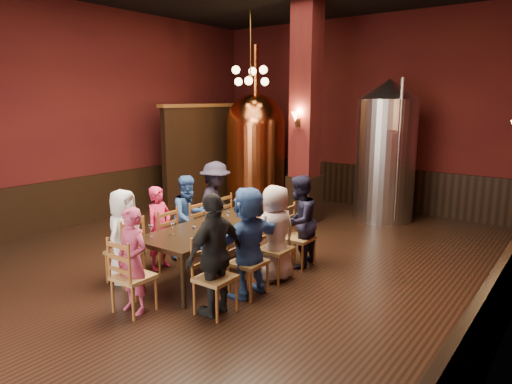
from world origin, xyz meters
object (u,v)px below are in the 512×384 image
Objects in this scene: person_0 at (124,236)px; rose_vase at (252,198)px; copper_kettle at (256,148)px; steel_vessel at (386,151)px; person_1 at (159,228)px; person_2 at (189,217)px; dining_table at (215,229)px.

person_0 is 3.76× the size of rose_vase.
rose_vase is at bearing -54.16° from copper_kettle.
steel_vessel reaches higher than rose_vase.
person_2 reaches higher than person_1.
person_0 is at bearing -165.84° from person_2.
person_2 is 0.36× the size of copper_kettle.
steel_vessel is at bearing 7.35° from copper_kettle.
person_0 is 0.35× the size of copper_kettle.
dining_table is 6.69× the size of rose_vase.
steel_vessel is (0.80, 4.59, 0.82)m from dining_table.
steel_vessel is at bearing -35.46° from person_0.
dining_table is 0.63× the size of copper_kettle.
person_1 is at bearing -71.26° from copper_kettle.
person_0 is 1.05× the size of person_1.
person_1 is (-0.01, 0.67, -0.03)m from person_0.
person_2 is at bearing -68.52° from copper_kettle.
person_1 is 3.58× the size of rose_vase.
person_1 is 0.34× the size of copper_kettle.
person_2 is at bearing 158.78° from dining_table.
person_0 is 5.90m from steel_vessel.
person_1 is 5.28m from steel_vessel.
copper_kettle reaches higher than rose_vase.
copper_kettle is 1.28× the size of steel_vessel.
person_1 reaches higher than rose_vase.
copper_kettle is (-1.54, 4.53, 0.76)m from person_1.
copper_kettle is at bearing -2.63° from person_0.
steel_vessel is (1.66, 4.28, 0.82)m from person_2.
steel_vessel reaches higher than dining_table.
rose_vase is at bearing -35.59° from person_1.
person_0 is (-0.83, -1.02, -0.01)m from dining_table.
person_2 is at bearing -138.54° from rose_vase.
person_1 is 0.94× the size of person_2.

